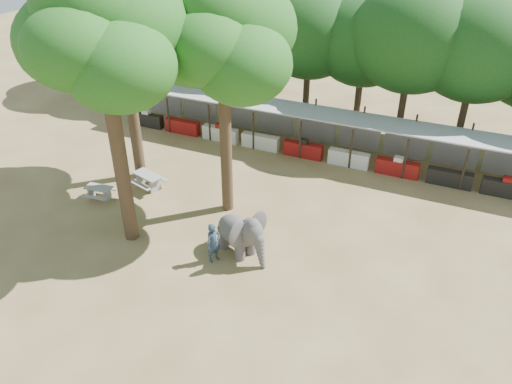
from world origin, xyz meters
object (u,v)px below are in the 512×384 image
at_px(yard_tree_back, 221,36).
at_px(picnic_table_near, 99,191).
at_px(elephant, 242,233).
at_px(picnic_table_far, 148,179).
at_px(yard_tree_left, 121,26).
at_px(yard_tree_center, 100,35).
at_px(handler, 214,243).

bearing_deg(yard_tree_back, picnic_table_near, -161.60).
xyz_separation_m(elephant, picnic_table_far, (-7.04, 3.10, -0.56)).
bearing_deg(picnic_table_near, elephant, -13.28).
distance_m(yard_tree_left, yard_tree_center, 5.92).
bearing_deg(yard_tree_left, handler, -34.67).
xyz_separation_m(yard_tree_back, handler, (1.46, -4.16, -7.60)).
distance_m(yard_tree_back, handler, 8.79).
bearing_deg(yard_tree_center, yard_tree_left, 120.96).
relative_size(yard_tree_left, handler, 5.88).
bearing_deg(handler, elephant, -20.57).
bearing_deg(yard_tree_left, picnic_table_far, -40.92).
distance_m(yard_tree_back, elephant, 8.45).
xyz_separation_m(elephant, picnic_table_near, (-8.73, 1.13, -0.64)).
relative_size(yard_tree_left, picnic_table_near, 7.19).
relative_size(handler, picnic_table_near, 1.22).
height_order(yard_tree_center, yard_tree_back, yard_tree_center).
relative_size(handler, picnic_table_far, 0.93).
height_order(yard_tree_back, picnic_table_near, yard_tree_back).
xyz_separation_m(yard_tree_center, picnic_table_far, (-1.68, 3.86, -8.67)).
height_order(elephant, picnic_table_far, elephant).
height_order(picnic_table_near, picnic_table_far, picnic_table_far).
distance_m(handler, picnic_table_near, 8.11).
xyz_separation_m(yard_tree_center, elephant, (5.36, 0.76, -8.11)).
distance_m(yard_tree_left, picnic_table_near, 8.35).
relative_size(yard_tree_center, yard_tree_back, 1.06).
distance_m(elephant, picnic_table_far, 7.71).
bearing_deg(yard_tree_center, picnic_table_far, 113.53).
height_order(yard_tree_center, picnic_table_near, yard_tree_center).
bearing_deg(picnic_table_far, yard_tree_back, 18.45).
bearing_deg(picnic_table_far, elephant, -7.09).
distance_m(elephant, handler, 1.29).
height_order(yard_tree_back, picnic_table_far, yard_tree_back).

